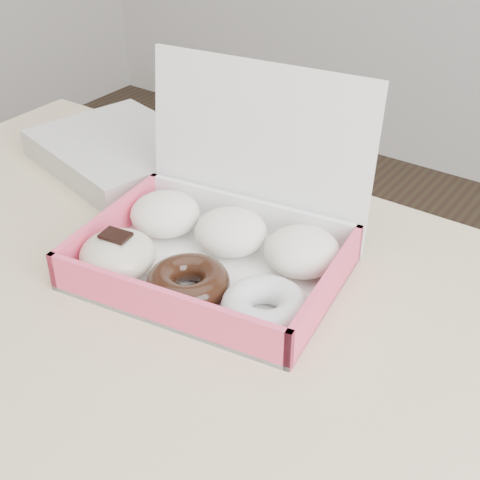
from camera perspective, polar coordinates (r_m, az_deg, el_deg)
The scene contains 3 objects.
table at distance 0.86m, azimuth -7.19°, elevation -9.73°, with size 1.20×0.80×0.75m.
donut_box at distance 0.85m, azimuth -2.12°, elevation -0.19°, with size 0.36×0.32×0.23m.
newspapers at distance 1.14m, azimuth -10.15°, elevation 7.51°, with size 0.28×0.22×0.04m, color silver.
Camera 1 is at (0.45, -0.45, 1.26)m, focal length 50.00 mm.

